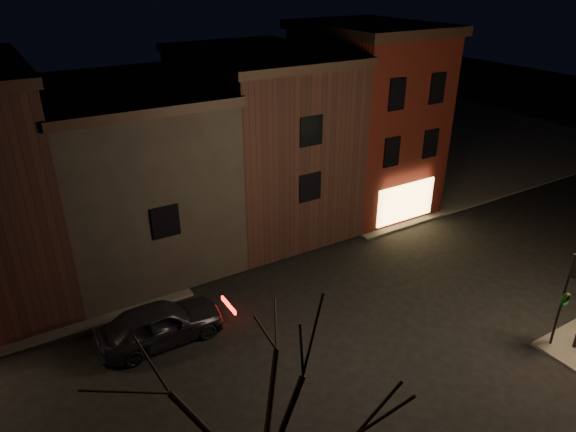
% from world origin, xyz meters
% --- Properties ---
extents(ground, '(120.00, 120.00, 0.00)m').
position_xyz_m(ground, '(0.00, 0.00, 0.00)').
color(ground, black).
rests_on(ground, ground).
extents(sidewalk_far_right, '(30.00, 30.00, 0.12)m').
position_xyz_m(sidewalk_far_right, '(20.00, 20.00, 0.06)').
color(sidewalk_far_right, '#2D2B28').
rests_on(sidewalk_far_right, ground).
extents(corner_building, '(6.50, 8.50, 10.50)m').
position_xyz_m(corner_building, '(8.00, 9.47, 5.40)').
color(corner_building, '#45110C').
rests_on(corner_building, ground).
extents(row_building_a, '(7.30, 10.30, 9.40)m').
position_xyz_m(row_building_a, '(1.50, 10.50, 4.83)').
color(row_building_a, black).
rests_on(row_building_a, ground).
extents(row_building_b, '(7.80, 10.30, 8.40)m').
position_xyz_m(row_building_b, '(-5.75, 10.50, 4.33)').
color(row_building_b, black).
rests_on(row_building_b, ground).
extents(traffic_signal, '(0.58, 0.38, 4.05)m').
position_xyz_m(traffic_signal, '(5.60, -5.51, 2.81)').
color(traffic_signal, black).
rests_on(traffic_signal, sidewalk_near_right).
extents(bare_tree_left, '(5.60, 5.60, 7.50)m').
position_xyz_m(bare_tree_left, '(-8.00, -7.00, 5.43)').
color(bare_tree_left, black).
rests_on(bare_tree_left, sidewalk_near_left).
extents(parked_car_a, '(4.94, 2.03, 1.67)m').
position_xyz_m(parked_car_a, '(-7.22, 2.75, 0.84)').
color(parked_car_a, black).
rests_on(parked_car_a, ground).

